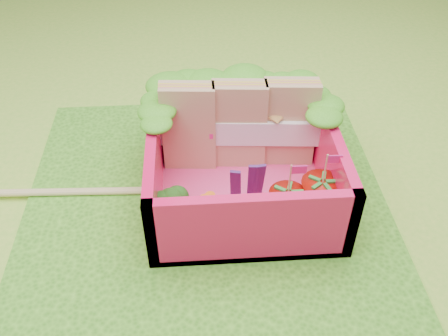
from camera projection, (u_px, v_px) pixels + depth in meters
ground at (207, 204)px, 3.63m from camera, size 14.00×14.00×0.00m
placemat at (207, 203)px, 3.62m from camera, size 2.60×2.60×0.03m
bento_floor at (242, 190)px, 3.67m from camera, size 1.30×1.30×0.05m
bento_box at (243, 164)px, 3.50m from camera, size 1.30×1.30×0.55m
lettuce_ruffle at (238, 89)px, 3.63m from camera, size 1.43×0.77×0.11m
sandwich_stack at (240, 125)px, 3.67m from camera, size 1.26×0.27×0.69m
broccoli at (172, 205)px, 3.28m from camera, size 0.34×0.34×0.24m
carrot_sticks at (208, 209)px, 3.32m from camera, size 0.11×0.09×0.25m
purple_wedges at (249, 185)px, 3.40m from camera, size 0.23×0.08×0.38m
strawberry_left at (287, 206)px, 3.32m from camera, size 0.26×0.26×0.50m
strawberry_right at (320, 198)px, 3.36m from camera, size 0.28×0.28×0.52m
snap_peas at (314, 197)px, 3.54m from camera, size 0.33×0.44×0.05m
chopsticks at (59, 192)px, 3.66m from camera, size 2.16×0.15×0.04m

